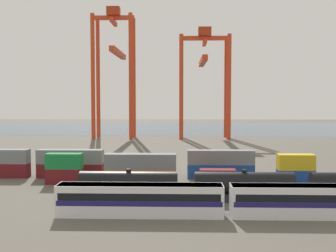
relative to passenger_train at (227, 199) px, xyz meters
name	(u,v)px	position (x,y,z in m)	size (l,w,h in m)	color
ground_plane	(201,154)	(-0.30, 61.09, -2.14)	(420.00, 420.00, 0.00)	#5B564C
harbour_water	(191,128)	(-0.30, 168.88, -2.14)	(400.00, 110.00, 0.01)	#384C60
passenger_train	(227,199)	(0.00, 0.00, 0.00)	(41.67, 3.14, 3.90)	silver
shipping_container_0	(65,176)	(-25.56, 19.54, -0.84)	(6.04, 2.44, 2.60)	maroon
shipping_container_1	(64,161)	(-25.56, 19.54, 1.76)	(6.04, 2.44, 2.60)	#197538
shipping_container_2	(141,176)	(-12.49, 19.54, -0.84)	(12.10, 2.44, 2.60)	orange
shipping_container_3	(141,161)	(-12.49, 19.54, 1.76)	(12.10, 2.44, 2.60)	slate
shipping_container_4	(218,177)	(0.58, 19.54, -0.84)	(6.04, 2.44, 2.60)	maroon
shipping_container_5	(295,177)	(13.66, 19.54, -0.84)	(6.04, 2.44, 2.60)	#1C4299
shipping_container_6	(296,162)	(13.66, 19.54, 1.76)	(6.04, 2.44, 2.60)	gold
shipping_container_9	(70,171)	(-26.05, 25.16, -0.84)	(12.10, 2.44, 2.60)	maroon
shipping_container_10	(70,157)	(-26.05, 25.16, 1.76)	(12.10, 2.44, 2.60)	slate
shipping_container_11	(145,171)	(-12.22, 25.16, -0.84)	(6.04, 2.44, 2.60)	slate
shipping_container_12	(221,171)	(1.62, 25.16, -0.84)	(12.10, 2.44, 2.60)	#1C4299
shipping_container_13	(221,157)	(1.62, 25.16, 1.76)	(12.10, 2.44, 2.60)	slate
gantry_crane_west	(115,62)	(-31.21, 109.75, 27.06)	(15.64, 33.10, 49.52)	red
gantry_crane_central	(204,71)	(3.15, 109.94, 23.40)	(19.08, 33.09, 41.75)	red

